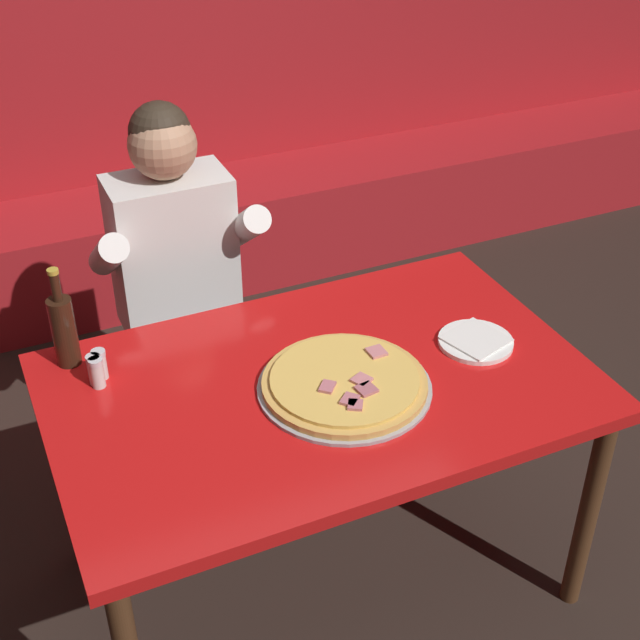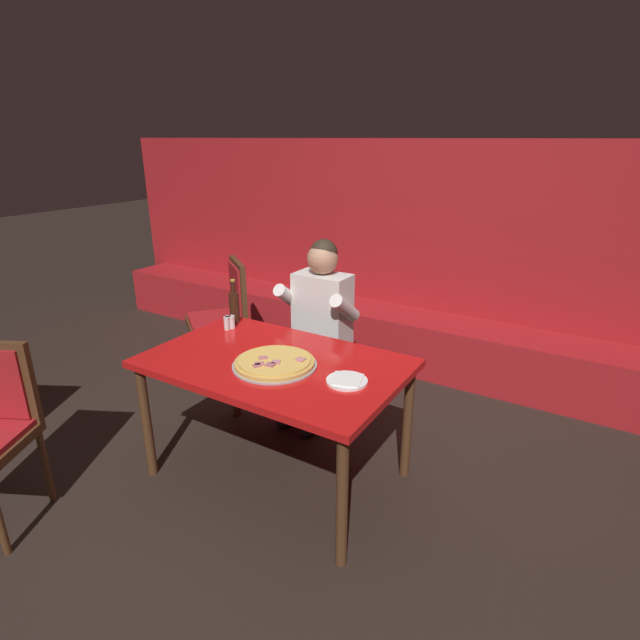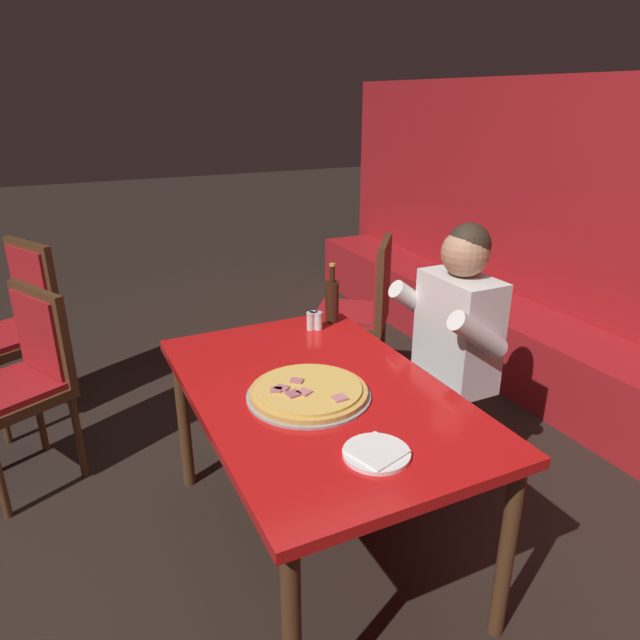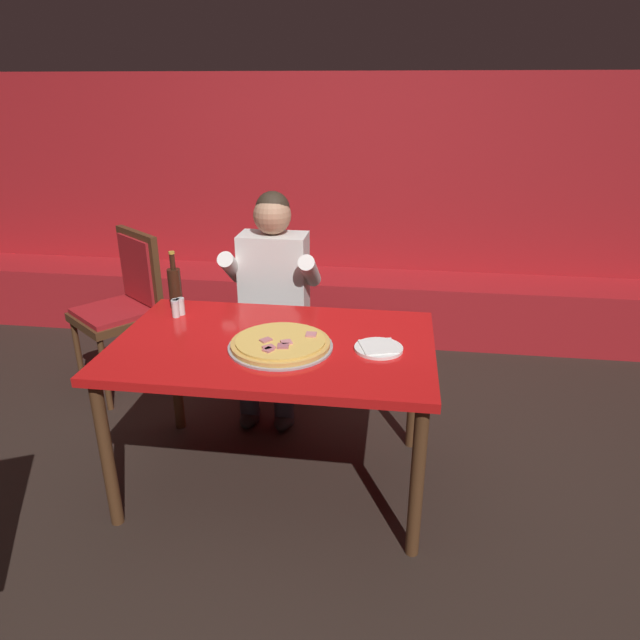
{
  "view_description": "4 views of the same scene",
  "coord_description": "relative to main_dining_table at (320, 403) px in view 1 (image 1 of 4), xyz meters",
  "views": [
    {
      "loc": [
        -0.77,
        -1.7,
        2.18
      ],
      "look_at": [
        0.13,
        0.28,
        0.74
      ],
      "focal_mm": 50.0,
      "sensor_mm": 36.0,
      "label": 1
    },
    {
      "loc": [
        1.52,
        -2.01,
        1.91
      ],
      "look_at": [
        0.2,
        0.15,
        0.98
      ],
      "focal_mm": 28.0,
      "sensor_mm": 36.0,
      "label": 2
    },
    {
      "loc": [
        1.72,
        -0.82,
        1.78
      ],
      "look_at": [
        -0.11,
        0.06,
        0.98
      ],
      "focal_mm": 32.0,
      "sensor_mm": 36.0,
      "label": 3
    },
    {
      "loc": [
        0.52,
        -2.26,
        1.81
      ],
      "look_at": [
        0.17,
        0.27,
        0.75
      ],
      "focal_mm": 32.0,
      "sensor_mm": 36.0,
      "label": 4
    }
  ],
  "objects": [
    {
      "name": "ground_plane",
      "position": [
        0.0,
        0.0,
        -0.68
      ],
      "size": [
        24.0,
        24.0,
        0.0
      ],
      "primitive_type": "plane",
      "color": "black"
    },
    {
      "name": "booth_wall_panel",
      "position": [
        0.0,
        2.18,
        0.27
      ],
      "size": [
        6.8,
        0.16,
        1.9
      ],
      "primitive_type": "cube",
      "color": "#A3191E",
      "rests_on": "ground_plane"
    },
    {
      "name": "booth_bench",
      "position": [
        0.0,
        1.86,
        -0.45
      ],
      "size": [
        6.46,
        0.48,
        0.46
      ],
      "primitive_type": "cube",
      "color": "#A3191E",
      "rests_on": "ground_plane"
    },
    {
      "name": "main_dining_table",
      "position": [
        0.0,
        0.0,
        0.0
      ],
      "size": [
        1.42,
        0.9,
        0.75
      ],
      "color": "#4C2D19",
      "rests_on": "ground_plane"
    },
    {
      "name": "pizza",
      "position": [
        0.04,
        -0.06,
        0.09
      ],
      "size": [
        0.46,
        0.46,
        0.05
      ],
      "color": "#9E9EA3",
      "rests_on": "main_dining_table"
    },
    {
      "name": "plate_white_paper",
      "position": [
        0.47,
        -0.02,
        0.08
      ],
      "size": [
        0.21,
        0.21,
        0.02
      ],
      "color": "white",
      "rests_on": "main_dining_table"
    },
    {
      "name": "beer_bottle",
      "position": [
        -0.59,
        0.36,
        0.19
      ],
      "size": [
        0.07,
        0.07,
        0.29
      ],
      "color": "black",
      "rests_on": "main_dining_table"
    },
    {
      "name": "shaker_parmesan",
      "position": [
        -0.52,
        0.25,
        0.11
      ],
      "size": [
        0.04,
        0.04,
        0.09
      ],
      "color": "silver",
      "rests_on": "main_dining_table"
    },
    {
      "name": "shaker_oregano",
      "position": [
        -0.54,
        0.24,
        0.11
      ],
      "size": [
        0.04,
        0.04,
        0.09
      ],
      "color": "silver",
      "rests_on": "main_dining_table"
    },
    {
      "name": "shaker_black_pepper",
      "position": [
        -0.54,
        0.22,
        0.11
      ],
      "size": [
        0.04,
        0.04,
        0.09
      ],
      "color": "silver",
      "rests_on": "main_dining_table"
    },
    {
      "name": "diner_seated_blue_shirt",
      "position": [
        -0.17,
        0.7,
        0.03
      ],
      "size": [
        0.53,
        0.53,
        1.27
      ],
      "color": "black",
      "rests_on": "ground_plane"
    }
  ]
}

